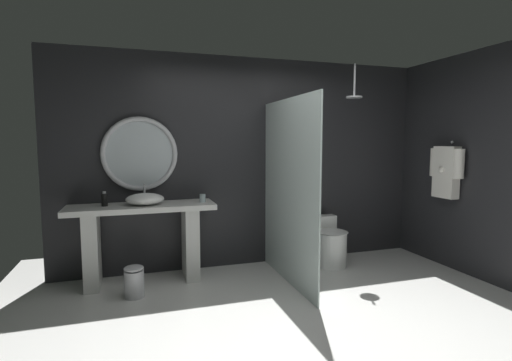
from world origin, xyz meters
TOP-DOWN VIEW (x-y plane):
  - ground_plane at (0.00, 0.00)m, footprint 5.76×5.76m
  - back_wall_panel at (0.00, 1.90)m, footprint 4.80×0.10m
  - side_wall_right at (2.35, 0.76)m, footprint 0.10×2.47m
  - vanity_counter at (-1.35, 1.58)m, footprint 1.59×0.51m
  - vessel_sink at (-1.31, 1.55)m, footprint 0.41×0.34m
  - tumbler_cup at (-0.68, 1.56)m, footprint 0.07×0.07m
  - soap_dispenser at (-1.73, 1.60)m, footprint 0.06×0.06m
  - round_wall_mirror at (-1.35, 1.81)m, footprint 0.85×0.06m
  - shower_glass_panel at (0.20, 1.09)m, footprint 0.02×1.51m
  - rain_shower_head at (1.15, 1.36)m, footprint 0.19×0.19m
  - hanging_bathrobe at (2.21, 0.96)m, footprint 0.20×0.49m
  - toilet at (0.91, 1.47)m, footprint 0.39×0.55m
  - waste_bin at (-1.45, 1.16)m, footprint 0.20×0.20m

SIDE VIEW (x-z plane):
  - ground_plane at x=0.00m, z-range 0.00..0.00m
  - waste_bin at x=-1.45m, z-range 0.00..0.33m
  - toilet at x=0.91m, z-range -0.03..0.57m
  - vanity_counter at x=-1.35m, z-range 0.10..0.98m
  - tumbler_cup at x=-0.68m, z-range 0.87..0.97m
  - vessel_sink at x=-1.31m, z-range 0.83..1.05m
  - soap_dispenser at x=-1.73m, z-range 0.87..1.03m
  - shower_glass_panel at x=0.20m, z-range 0.00..2.03m
  - hanging_bathrobe at x=2.21m, z-range 0.88..1.58m
  - back_wall_panel at x=0.00m, z-range 0.00..2.60m
  - side_wall_right at x=2.35m, z-range 0.00..2.60m
  - round_wall_mirror at x=-1.35m, z-range 1.00..1.85m
  - rain_shower_head at x=1.15m, z-range 1.95..2.35m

